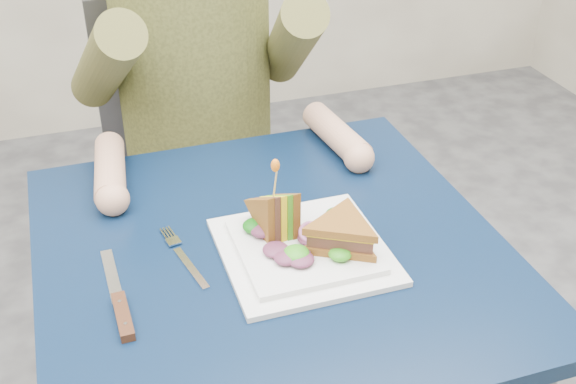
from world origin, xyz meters
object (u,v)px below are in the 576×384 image
object	(u,v)px
table	(272,284)
sandwich_flat	(342,233)
chair	(194,156)
plate	(304,249)
sandwich_upright	(276,215)
knife	(121,308)
fork	(185,258)
diner	(193,27)

from	to	relation	value
table	sandwich_flat	xyz separation A→B (m)	(0.10, -0.06, 0.12)
chair	plate	bearing A→B (deg)	-86.48
chair	sandwich_upright	bearing A→B (deg)	-89.04
sandwich_upright	knife	world-z (taller)	sandwich_upright
table	sandwich_flat	distance (m)	0.17
table	plate	world-z (taller)	plate
sandwich_flat	sandwich_upright	bearing A→B (deg)	141.28
plate	knife	size ratio (longest dim) A/B	1.17
sandwich_upright	fork	bearing A→B (deg)	179.91
plate	diner	bearing A→B (deg)	94.18
sandwich_flat	fork	world-z (taller)	sandwich_flat
sandwich_flat	sandwich_upright	xyz separation A→B (m)	(-0.09, 0.07, 0.01)
diner	plate	size ratio (longest dim) A/B	2.87
diner	knife	bearing A→B (deg)	-111.61
diner	fork	xyz separation A→B (m)	(-0.14, -0.55, -0.18)
diner	knife	size ratio (longest dim) A/B	3.37
plate	sandwich_upright	xyz separation A→B (m)	(-0.03, 0.05, 0.05)
chair	diner	world-z (taller)	diner
plate	sandwich_flat	distance (m)	0.07
table	sandwich_upright	distance (m)	0.13
plate	fork	world-z (taller)	plate
table	plate	bearing A→B (deg)	-39.93
plate	knife	world-z (taller)	plate
chair	sandwich_flat	size ratio (longest dim) A/B	5.03
sandwich_flat	sandwich_upright	distance (m)	0.11
plate	sandwich_upright	bearing A→B (deg)	125.67
chair	fork	distance (m)	0.70
sandwich_upright	knife	xyz separation A→B (m)	(-0.26, -0.09, -0.05)
table	sandwich_flat	size ratio (longest dim) A/B	4.06
chair	diner	xyz separation A→B (m)	(-0.00, -0.11, 0.37)
plate	sandwich_flat	world-z (taller)	sandwich_flat
sandwich_flat	sandwich_upright	size ratio (longest dim) A/B	1.54
sandwich_flat	chair	bearing A→B (deg)	97.66
sandwich_flat	fork	size ratio (longest dim) A/B	1.03
sandwich_flat	knife	xyz separation A→B (m)	(-0.35, -0.02, -0.04)
sandwich_upright	plate	bearing A→B (deg)	-54.33
sandwich_upright	fork	distance (m)	0.16
chair	knife	world-z (taller)	chair
table	plate	distance (m)	0.11
diner	knife	world-z (taller)	diner
plate	fork	bearing A→B (deg)	166.29
chair	diner	bearing A→B (deg)	-90.00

